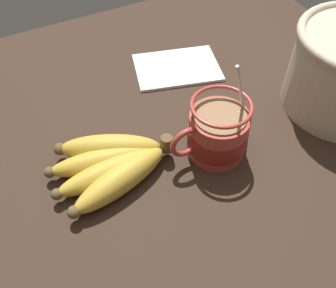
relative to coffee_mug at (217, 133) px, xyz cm
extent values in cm
cube|color=#332319|center=(6.54, 0.82, -6.01)|extent=(105.03, 105.03, 3.29)
cylinder|color=#B23D33|center=(-0.13, 0.00, -0.28)|extent=(9.57, 9.57, 8.18)
cylinder|color=maroon|center=(-0.13, 0.00, -0.75)|extent=(9.77, 9.77, 3.62)
torus|color=#B23D33|center=(5.65, 0.00, 0.80)|extent=(5.86, 0.90, 5.86)
cylinder|color=#997551|center=(-0.13, 0.00, 3.91)|extent=(8.37, 8.37, 0.40)
torus|color=#B23D33|center=(-0.13, 0.00, 5.97)|extent=(9.57, 9.57, 0.60)
cylinder|color=silver|center=(-4.05, 0.00, 4.92)|extent=(4.98, 0.50, 15.72)
ellipsoid|color=silver|center=(-1.80, 0.00, -2.87)|extent=(3.00, 2.00, 0.80)
cylinder|color=brown|center=(7.68, -2.87, -1.39)|extent=(2.00, 2.00, 3.00)
ellipsoid|color=gold|center=(15.94, -6.88, -2.09)|extent=(16.72, 11.25, 4.55)
sphere|color=brown|center=(23.31, -10.46, -2.09)|extent=(2.05, 2.05, 2.05)
ellipsoid|color=gold|center=(17.37, -4.96, -2.37)|extent=(18.28, 7.68, 4.00)
sphere|color=brown|center=(26.09, -6.84, -2.37)|extent=(1.80, 1.80, 1.80)
ellipsoid|color=gold|center=(17.48, -2.60, -2.38)|extent=(17.72, 4.46, 3.99)
sphere|color=brown|center=(26.29, -2.37, -2.38)|extent=(1.79, 1.79, 1.79)
ellipsoid|color=gold|center=(16.84, -0.37, -2.19)|extent=(17.53, 8.68, 4.36)
sphere|color=brown|center=(25.03, 1.87, -2.19)|extent=(1.96, 1.96, 1.96)
cube|color=white|center=(-5.13, -22.79, -4.07)|extent=(19.89, 16.31, 0.60)
camera|label=1|loc=(26.01, 32.63, 44.20)|focal=40.00mm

